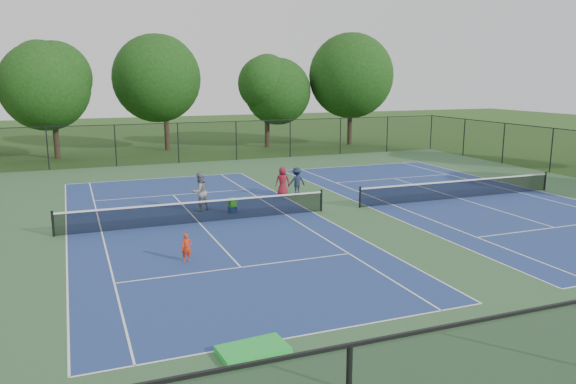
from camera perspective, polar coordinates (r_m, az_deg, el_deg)
name	(u,v)px	position (r m, az deg, el deg)	size (l,w,h in m)	color
ground	(341,210)	(27.46, 5.38, -1.78)	(140.00, 140.00, 0.00)	#234716
court_pad	(341,209)	(27.46, 5.38, -1.78)	(36.00, 36.00, 0.01)	#325834
tennis_court_left	(199,221)	(25.14, -9.03, -2.90)	(12.00, 23.83, 1.07)	navy
tennis_court_right	(459,197)	(31.17, 16.95, -0.45)	(12.00, 23.83, 1.07)	navy
perimeter_fence	(341,177)	(27.14, 5.44, 1.51)	(36.08, 36.08, 3.02)	black
tree_back_a	(51,81)	(47.82, -22.90, 10.35)	(6.80, 6.80, 9.15)	#2D2116
tree_back_b	(164,74)	(50.47, -12.45, 11.62)	(7.60, 7.60, 10.03)	#2D2116
tree_back_c	(267,87)	(51.74, -2.16, 10.64)	(6.00, 6.00, 8.40)	#2D2116
tree_back_d	(351,72)	(54.02, 6.40, 12.04)	(7.80, 7.80, 10.37)	#2D2116
child_player	(187,248)	(19.95, -10.26, -5.58)	(0.37, 0.24, 1.00)	red
instructor	(200,192)	(27.18, -8.95, 0.02)	(0.92, 0.71, 1.89)	gray
bystander_b	(297,181)	(30.52, 0.89, 1.08)	(0.99, 0.57, 1.53)	#1B213B
bystander_c	(283,182)	(30.28, -0.55, 1.07)	(0.78, 0.51, 1.60)	maroon
ball_crate	(233,210)	(26.75, -5.66, -1.84)	(0.36, 0.32, 0.28)	navy
ball_hopper	(232,203)	(26.67, -5.67, -1.09)	(0.34, 0.28, 0.43)	green
green_tarp	(253,350)	(13.60, -3.57, -15.73)	(1.61, 0.93, 0.16)	green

